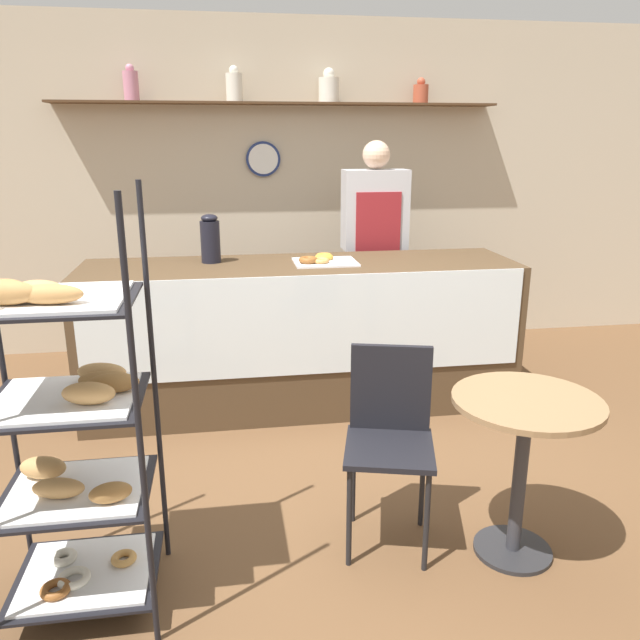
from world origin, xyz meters
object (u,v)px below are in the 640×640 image
donut_tray_counter (322,260)px  cafe_table (523,440)px  coffee_carafe (210,239)px  cafe_chair (390,425)px  person_worker (374,249)px  pastry_rack (69,426)px

donut_tray_counter → cafe_table: bearing=-71.7°
cafe_table → coffee_carafe: bearing=124.4°
cafe_chair → donut_tray_counter: donut_tray_counter is taller
person_worker → donut_tray_counter: 0.78m
coffee_carafe → donut_tray_counter: (0.71, -0.13, -0.14)m
cafe_chair → person_worker: bearing=93.2°
pastry_rack → person_worker: 2.95m
cafe_table → coffee_carafe: coffee_carafe is taller
pastry_rack → donut_tray_counter: bearing=56.0°
cafe_table → donut_tray_counter: 1.91m
person_worker → pastry_rack: bearing=-125.5°
coffee_carafe → person_worker: bearing=21.0°
cafe_table → cafe_chair: size_ratio=0.83×
pastry_rack → cafe_table: 1.81m
pastry_rack → donut_tray_counter: pastry_rack is taller
cafe_table → person_worker: bearing=92.1°
cafe_table → cafe_chair: 0.57m
person_worker → cafe_table: bearing=-87.9°
person_worker → cafe_chair: person_worker is taller
cafe_table → coffee_carafe: (-1.30, 1.89, 0.59)m
person_worker → coffee_carafe: 1.31m
person_worker → cafe_chair: bearing=-101.5°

